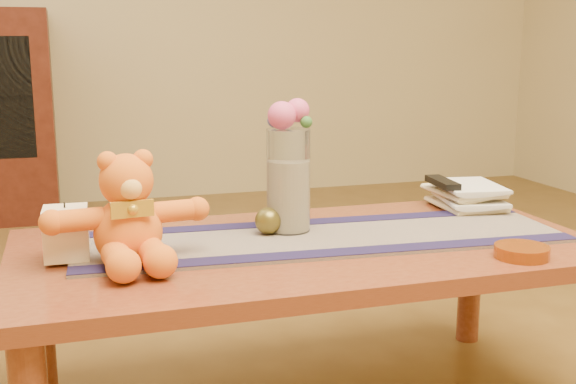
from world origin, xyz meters
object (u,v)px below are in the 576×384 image
object	(u,v)px
teddy_bear	(127,209)
book_bottom	(440,207)
bronze_ball	(268,221)
glass_vase	(288,180)
pillar_candle	(66,233)
amber_dish	(522,252)
tv_remote	(442,182)

from	to	relation	value
teddy_bear	book_bottom	world-z (taller)	teddy_bear
bronze_ball	book_bottom	distance (m)	0.57
teddy_bear	bronze_ball	distance (m)	0.38
teddy_bear	glass_vase	bearing A→B (deg)	12.56
glass_vase	bronze_ball	size ratio (longest dim) A/B	3.83
bronze_ball	book_bottom	bearing A→B (deg)	13.31
pillar_candle	amber_dish	xyz separation A→B (m)	(0.98, -0.28, -0.05)
book_bottom	amber_dish	world-z (taller)	amber_dish
bronze_ball	book_bottom	size ratio (longest dim) A/B	0.30
amber_dish	bronze_ball	bearing A→B (deg)	145.56
glass_vase	book_bottom	distance (m)	0.53
book_bottom	teddy_bear	bearing A→B (deg)	-161.08
bronze_ball	book_bottom	world-z (taller)	bronze_ball
bronze_ball	pillar_candle	bearing A→B (deg)	-172.49
pillar_candle	bronze_ball	size ratio (longest dim) A/B	1.68
glass_vase	book_bottom	bearing A→B (deg)	12.86
tv_remote	book_bottom	bearing A→B (deg)	90.00
teddy_bear	amber_dish	xyz separation A→B (m)	(0.85, -0.22, -0.11)
glass_vase	amber_dish	world-z (taller)	glass_vase
bronze_ball	tv_remote	distance (m)	0.57
tv_remote	amber_dish	size ratio (longest dim) A/B	1.30
bronze_ball	glass_vase	bearing A→B (deg)	17.05
glass_vase	book_bottom	world-z (taller)	glass_vase
book_bottom	amber_dish	distance (m)	0.48
pillar_candle	glass_vase	bearing A→B (deg)	8.56
amber_dish	glass_vase	bearing A→B (deg)	140.78
pillar_candle	amber_dish	size ratio (longest dim) A/B	0.93
glass_vase	amber_dish	xyz separation A→B (m)	(0.44, -0.36, -0.12)
glass_vase	amber_dish	bearing A→B (deg)	-39.22
pillar_candle	tv_remote	distance (m)	1.05
bronze_ball	amber_dish	world-z (taller)	bronze_ball
book_bottom	amber_dish	size ratio (longest dim) A/B	1.81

